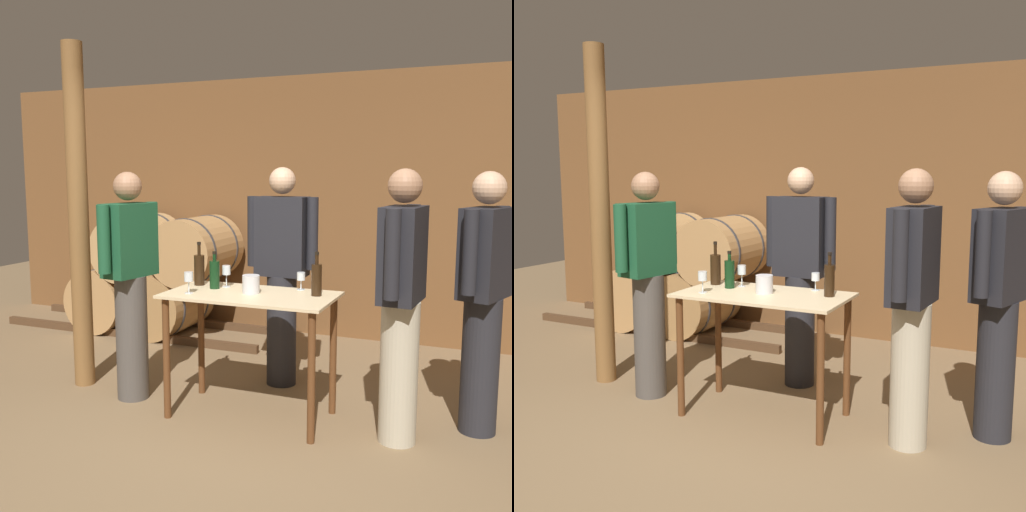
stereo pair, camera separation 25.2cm
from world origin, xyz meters
The scene contains 16 objects.
ground_plane centered at (0.00, 0.00, 0.00)m, with size 14.00×14.00×0.00m, color brown.
back_wall centered at (0.00, 2.93, 1.35)m, with size 8.40×0.05×2.70m.
barrel_rack centered at (-1.97, 2.37, 0.62)m, with size 3.05×0.86×1.27m.
tasting_table centered at (-0.12, 0.66, 0.71)m, with size 1.17×0.64×0.88m.
wooden_post centered at (-1.62, 0.74, 1.35)m, with size 0.16×0.16×2.70m.
wine_bottle_far_left centered at (-0.59, 0.81, 1.00)m, with size 0.08×0.08×0.32m.
wine_bottle_left centered at (-0.43, 0.73, 0.99)m, with size 0.07×0.07×0.27m.
wine_bottle_center centered at (0.32, 0.77, 1.00)m, with size 0.07×0.07×0.30m.
wine_glass_near_left centered at (-0.52, 0.51, 0.99)m, with size 0.06×0.06×0.15m.
wine_glass_near_center centered at (-0.38, 0.82, 1.00)m, with size 0.06×0.06×0.16m.
wine_glass_near_right centered at (0.16, 0.92, 0.97)m, with size 0.06×0.06×0.13m.
ice_bucket centered at (-0.12, 0.68, 0.95)m, with size 0.12×0.12×0.13m.
person_host centered at (-0.14, 1.36, 0.93)m, with size 0.59×0.24×1.76m.
person_visitor_with_scarf centered at (-1.09, 0.64, 0.91)m, with size 0.29×0.58×1.72m.
person_visitor_bearded centered at (0.91, 0.64, 0.92)m, with size 0.25×0.59×1.74m.
person_visitor_near_door centered at (1.38, 0.99, 0.91)m, with size 0.34×0.56×1.72m.
Camera 2 is at (1.70, -2.98, 1.72)m, focal length 42.00 mm.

